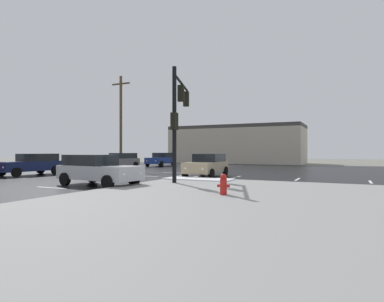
% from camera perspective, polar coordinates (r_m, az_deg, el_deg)
% --- Properties ---
extents(ground_plane, '(120.00, 120.00, 0.00)m').
position_cam_1_polar(ground_plane, '(24.58, -5.61, -4.19)').
color(ground_plane, slate).
extents(road_asphalt, '(44.00, 44.00, 0.02)m').
position_cam_1_polar(road_asphalt, '(24.58, -5.61, -4.17)').
color(road_asphalt, black).
rests_on(road_asphalt, ground_plane).
extents(sidewalk_corner, '(18.00, 18.00, 0.14)m').
position_cam_1_polar(sidewalk_corner, '(9.13, 20.85, -10.83)').
color(sidewalk_corner, gray).
rests_on(sidewalk_corner, ground_plane).
extents(snow_strip_curbside, '(4.00, 1.60, 0.06)m').
position_cam_1_polar(snow_strip_curbside, '(18.70, 1.13, -4.98)').
color(snow_strip_curbside, white).
rests_on(snow_strip_curbside, sidewalk_corner).
extents(lane_markings, '(36.15, 36.15, 0.01)m').
position_cam_1_polar(lane_markings, '(22.79, -4.82, -4.46)').
color(lane_markings, silver).
rests_on(lane_markings, road_asphalt).
extents(traffic_signal_mast, '(1.65, 4.56, 6.05)m').
position_cam_1_polar(traffic_signal_mast, '(18.11, -2.42, 7.49)').
color(traffic_signal_mast, black).
rests_on(traffic_signal_mast, sidewalk_corner).
extents(fire_hydrant, '(0.48, 0.26, 0.79)m').
position_cam_1_polar(fire_hydrant, '(12.22, 5.60, -5.88)').
color(fire_hydrant, red).
rests_on(fire_hydrant, sidewalk_corner).
extents(strip_building_background, '(19.33, 8.00, 5.57)m').
position_cam_1_polar(strip_building_background, '(48.83, 7.98, 1.13)').
color(strip_building_background, '#BCB29E').
rests_on(strip_building_background, ground_plane).
extents(sedan_navy, '(2.28, 4.63, 1.58)m').
position_cam_1_polar(sedan_navy, '(26.45, -26.60, -2.05)').
color(sedan_navy, '#141E47').
rests_on(sedan_navy, road_asphalt).
extents(sedan_grey, '(2.30, 4.64, 1.58)m').
position_cam_1_polar(sedan_grey, '(33.52, -12.68, -1.63)').
color(sedan_grey, slate).
rests_on(sedan_grey, road_asphalt).
extents(sedan_blue, '(2.25, 4.62, 1.58)m').
position_cam_1_polar(sedan_blue, '(38.25, -5.47, -1.43)').
color(sedan_blue, navy).
rests_on(sedan_blue, road_asphalt).
extents(sedan_silver, '(4.66, 2.38, 1.58)m').
position_cam_1_polar(sedan_silver, '(17.22, -16.54, -3.13)').
color(sedan_silver, '#B7BABF').
rests_on(sedan_silver, road_asphalt).
extents(sedan_tan, '(2.21, 4.61, 1.58)m').
position_cam_1_polar(sedan_tan, '(22.16, 2.72, -2.44)').
color(sedan_tan, tan).
rests_on(sedan_tan, road_asphalt).
extents(utility_pole_far, '(2.20, 0.28, 9.62)m').
position_cam_1_polar(utility_pole_far, '(34.39, -12.53, 5.38)').
color(utility_pole_far, brown).
rests_on(utility_pole_far, ground_plane).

